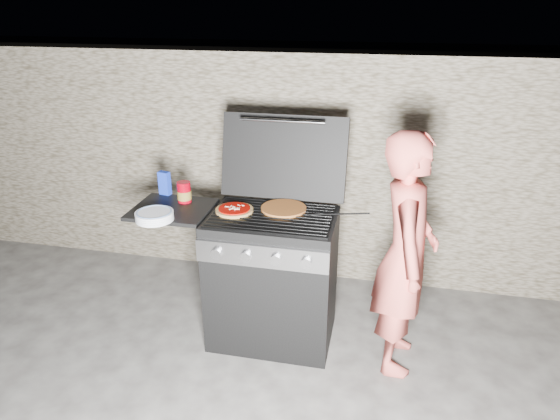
% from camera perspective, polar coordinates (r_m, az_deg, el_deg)
% --- Properties ---
extents(ground, '(50.00, 50.00, 0.00)m').
position_cam_1_polar(ground, '(3.58, -0.81, -14.04)').
color(ground, '#383633').
extents(stone_wall, '(8.00, 0.35, 1.80)m').
position_cam_1_polar(stone_wall, '(4.08, 2.43, 5.08)').
color(stone_wall, gray).
rests_on(stone_wall, ground).
extents(gas_grill, '(1.34, 0.79, 0.91)m').
position_cam_1_polar(gas_grill, '(3.38, -5.01, -7.30)').
color(gas_grill, black).
rests_on(gas_grill, ground).
extents(pizza_topped, '(0.29, 0.29, 0.03)m').
position_cam_1_polar(pizza_topped, '(3.18, -5.24, 0.07)').
color(pizza_topped, tan).
rests_on(pizza_topped, gas_grill).
extents(pizza_plain, '(0.32, 0.32, 0.02)m').
position_cam_1_polar(pizza_plain, '(3.20, 0.42, 0.20)').
color(pizza_plain, '#BC6736').
rests_on(pizza_plain, gas_grill).
extents(sauce_jar, '(0.11, 0.11, 0.14)m').
position_cam_1_polar(sauce_jar, '(3.38, -10.90, 2.04)').
color(sauce_jar, '#90000E').
rests_on(sauce_jar, gas_grill).
extents(blue_carton, '(0.08, 0.06, 0.16)m').
position_cam_1_polar(blue_carton, '(3.53, -13.05, 3.01)').
color(blue_carton, '#1533C3').
rests_on(blue_carton, gas_grill).
extents(plate_stack, '(0.31, 0.31, 0.05)m').
position_cam_1_polar(plate_stack, '(3.15, -14.15, -0.66)').
color(plate_stack, white).
rests_on(plate_stack, gas_grill).
extents(person, '(0.36, 0.55, 1.51)m').
position_cam_1_polar(person, '(3.06, 14.14, -5.03)').
color(person, '#E55D53').
rests_on(person, ground).
extents(tongs, '(0.38, 0.07, 0.08)m').
position_cam_1_polar(tongs, '(3.04, 6.68, -0.57)').
color(tongs, black).
rests_on(tongs, gas_grill).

